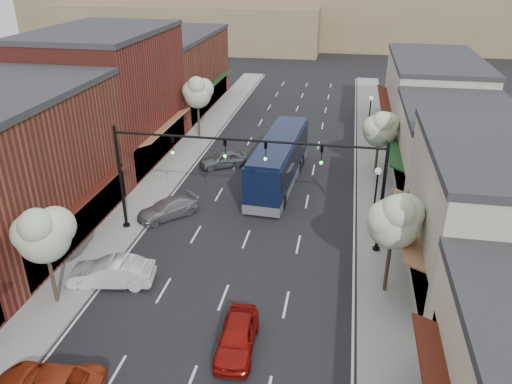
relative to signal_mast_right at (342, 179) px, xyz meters
The scene contains 27 objects.
ground 10.81m from the signal_mast_right, 125.10° to the right, with size 160.00×160.00×0.00m, color black.
sidewalk_left 18.10m from the signal_mast_right, 143.17° to the left, with size 2.80×73.00×0.15m, color gray.
sidewalk_right 11.78m from the signal_mast_right, 75.18° to the left, with size 2.80×73.00×0.15m, color gray.
curb_left 17.04m from the signal_mast_right, 140.24° to the left, with size 0.25×73.00×0.17m, color gray.
curb_right 11.53m from the signal_mast_right, 82.52° to the left, with size 0.25×73.00×0.17m, color gray.
bldg_left_midnear 19.95m from the signal_mast_right, behind, with size 10.14×14.10×9.40m.
bldg_left_midfar 23.22m from the signal_mast_right, 148.85° to the left, with size 10.14×14.10×10.90m.
bldg_left_far 34.32m from the signal_mast_right, 125.32° to the left, with size 10.14×18.10×8.40m.
bldg_right_midnear 8.37m from the signal_mast_right, 13.86° to the right, with size 9.14×12.10×7.90m.
bldg_right_midfar 12.94m from the signal_mast_right, 51.07° to the left, with size 9.14×12.10×6.40m.
bldg_right_far 25.35m from the signal_mast_right, 71.37° to the left, with size 9.14×16.10×7.40m.
hill_far 82.21m from the signal_mast_right, 93.92° to the left, with size 120.00×30.00×12.00m, color #7A6647.
hill_near 76.41m from the signal_mast_right, 113.63° to the left, with size 50.00×20.00×8.00m, color #7A6647.
signal_mast_right is the anchor object (origin of this frame).
signal_mast_left 11.24m from the signal_mast_right, behind, with size 8.22×0.46×7.00m.
tree_right_near 4.89m from the signal_mast_right, 56.09° to the right, with size 2.85×2.65×5.95m.
tree_right_far 12.27m from the signal_mast_right, 77.15° to the left, with size 2.85×2.65×5.43m.
tree_left_near 16.05m from the signal_mast_right, 149.86° to the right, with size 2.85×2.65×5.69m.
tree_left_far 22.68m from the signal_mast_right, 127.71° to the left, with size 2.85×2.65×6.13m.
lamp_post_near 3.69m from the signal_mast_right, 48.95° to the left, with size 0.44×0.44×4.44m.
lamp_post_far 20.19m from the signal_mast_right, 83.78° to the left, with size 0.44×0.44×4.44m.
coach_bus 10.44m from the signal_mast_right, 118.54° to the left, with size 3.38×12.22×3.69m.
red_hatchback 11.11m from the signal_mast_right, 113.24° to the right, with size 1.65×4.10×1.40m, color maroon.
parked_car_a 17.92m from the signal_mast_right, 129.28° to the right, with size 2.09×4.54×1.26m, color maroon.
parked_car_b 13.78m from the signal_mast_right, 153.39° to the right, with size 1.59×4.55×1.50m, color silver.
parked_car_c 12.31m from the signal_mast_right, behind, with size 1.76×4.32×1.25m, color gray.
parked_car_d 15.57m from the signal_mast_right, 131.15° to the left, with size 1.59×3.95×1.35m, color #585B60.
Camera 1 is at (5.51, -18.53, 16.23)m, focal length 35.00 mm.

